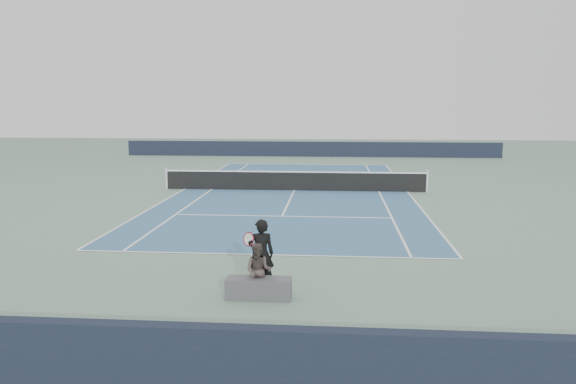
# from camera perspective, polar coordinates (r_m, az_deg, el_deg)

# --- Properties ---
(ground) EXTENTS (80.00, 80.00, 0.00)m
(ground) POSITION_cam_1_polar(r_m,az_deg,el_deg) (27.53, 0.65, 0.14)
(ground) COLOR slate
(court_surface) EXTENTS (10.97, 23.77, 0.01)m
(court_surface) POSITION_cam_1_polar(r_m,az_deg,el_deg) (27.53, 0.65, 0.15)
(court_surface) COLOR #365E80
(court_surface) RESTS_ON ground
(tennis_net) EXTENTS (12.90, 0.10, 1.07)m
(tennis_net) POSITION_cam_1_polar(r_m,az_deg,el_deg) (27.45, 0.65, 1.18)
(tennis_net) COLOR silver
(tennis_net) RESTS_ON ground
(windscreen_far) EXTENTS (30.00, 0.25, 1.20)m
(windscreen_far) POSITION_cam_1_polar(r_m,az_deg,el_deg) (45.20, 2.30, 4.38)
(windscreen_far) COLOR black
(windscreen_far) RESTS_ON ground
(windscreen_near) EXTENTS (30.00, 0.25, 1.20)m
(windscreen_near) POSITION_cam_1_polar(r_m,az_deg,el_deg) (8.34, -9.75, -17.02)
(windscreen_near) COLOR black
(windscreen_near) RESTS_ON ground
(tennis_player) EXTENTS (0.80, 0.57, 1.64)m
(tennis_player) POSITION_cam_1_polar(r_m,az_deg,el_deg) (12.94, -2.76, -6.32)
(tennis_player) COLOR black
(tennis_player) RESTS_ON ground
(tennis_ball) EXTENTS (0.07, 0.07, 0.07)m
(tennis_ball) POSITION_cam_1_polar(r_m,az_deg,el_deg) (12.51, -3.67, -10.67)
(tennis_ball) COLOR #C8E32E
(tennis_ball) RESTS_ON ground
(spectator_bench) EXTENTS (1.48, 0.62, 1.24)m
(spectator_bench) POSITION_cam_1_polar(r_m,az_deg,el_deg) (12.42, -3.00, -8.84)
(spectator_bench) COLOR #4C4B50
(spectator_bench) RESTS_ON ground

